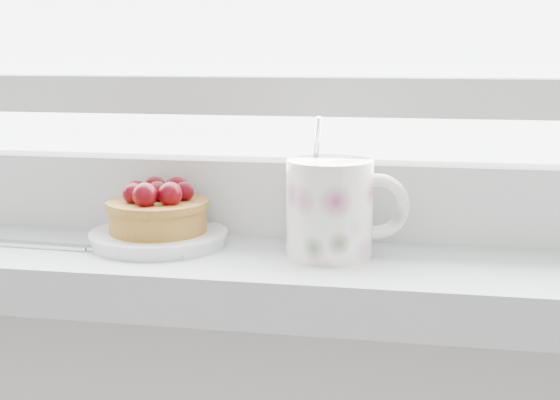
% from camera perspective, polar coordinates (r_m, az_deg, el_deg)
% --- Properties ---
extents(saucer, '(0.12, 0.12, 0.01)m').
position_cam_1_polar(saucer, '(0.71, -8.87, -2.74)').
color(saucer, silver).
rests_on(saucer, windowsill).
extents(raspberry_tart, '(0.09, 0.09, 0.05)m').
position_cam_1_polar(raspberry_tart, '(0.70, -8.92, -0.67)').
color(raspberry_tart, brown).
rests_on(raspberry_tart, saucer).
extents(floral_mug, '(0.11, 0.08, 0.12)m').
position_cam_1_polar(floral_mug, '(0.66, 3.89, -0.45)').
color(floral_mug, white).
rests_on(floral_mug, windowsill).
extents(fork, '(0.22, 0.03, 0.00)m').
position_cam_1_polar(fork, '(0.71, -15.17, -3.33)').
color(fork, silver).
rests_on(fork, windowsill).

